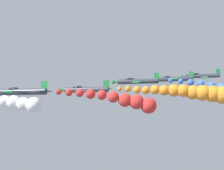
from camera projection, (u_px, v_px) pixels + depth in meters
smoke_trail_lead at (16, 103)px, 38.51m from camera, size 2.57×11.15×2.36m
airplane_left_inner at (22, 92)px, 50.74m from camera, size 9.57×10.35×2.33m
smoke_trail_left_inner at (124, 100)px, 47.20m from camera, size 4.04×16.50×4.09m
airplane_right_inner at (85, 90)px, 57.55m from camera, size 9.53×10.35×2.64m
smoke_trail_right_inner at (211, 94)px, 52.09m from camera, size 3.96×24.19×4.40m
airplane_left_outer at (137, 81)px, 64.02m from camera, size 9.54×10.35×2.60m
airplane_right_outer at (173, 79)px, 72.67m from camera, size 9.56×10.35×2.40m
airplane_trailing at (202, 76)px, 80.20m from camera, size 9.45×10.35×2.93m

